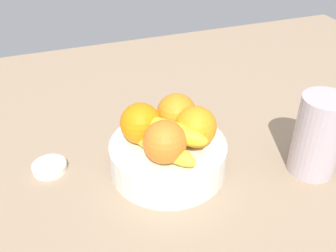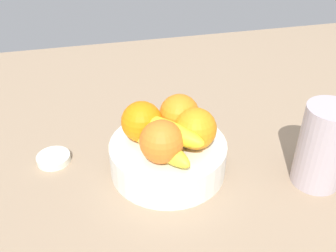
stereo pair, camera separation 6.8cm
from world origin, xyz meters
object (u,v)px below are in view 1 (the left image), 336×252
at_px(thermos_tumbler, 318,136).
at_px(jar_lid, 50,167).
at_px(fruit_bowl, 168,157).
at_px(orange_back_left, 196,127).
at_px(banana_bunch, 161,137).
at_px(orange_front_right, 141,123).
at_px(orange_center, 165,142).
at_px(orange_front_left, 175,113).

relative_size(thermos_tumbler, jar_lid, 2.41).
xyz_separation_m(fruit_bowl, jar_lid, (0.22, -0.08, -0.02)).
relative_size(orange_back_left, banana_bunch, 0.46).
xyz_separation_m(orange_front_right, orange_center, (-0.02, 0.07, 0.00)).
height_order(banana_bunch, jar_lid, banana_bunch).
distance_m(orange_front_left, orange_front_right, 0.07).
height_order(fruit_bowl, orange_back_left, orange_back_left).
bearing_deg(fruit_bowl, orange_front_left, -128.10).
bearing_deg(banana_bunch, orange_front_right, -61.21).
height_order(orange_front_left, orange_front_right, same).
bearing_deg(orange_center, orange_front_right, -72.43).
height_order(orange_center, jar_lid, orange_center).
height_order(fruit_bowl, banana_bunch, banana_bunch).
bearing_deg(banana_bunch, orange_center, 84.27).
relative_size(orange_front_left, jar_lid, 1.16).
height_order(orange_front_right, banana_bunch, orange_front_right).
xyz_separation_m(orange_front_right, orange_back_left, (-0.09, 0.05, 0.00)).
distance_m(orange_front_left, orange_back_left, 0.06).
bearing_deg(orange_front_right, fruit_bowl, 148.54).
height_order(fruit_bowl, orange_center, orange_center).
bearing_deg(fruit_bowl, banana_bunch, 42.96).
bearing_deg(orange_center, jar_lid, -31.61).
bearing_deg(banana_bunch, fruit_bowl, -137.04).
bearing_deg(banana_bunch, orange_back_left, 179.24).
relative_size(orange_front_left, orange_front_right, 1.00).
distance_m(banana_bunch, thermos_tumbler, 0.30).
bearing_deg(orange_front_right, orange_front_left, -172.29).
bearing_deg(banana_bunch, thermos_tumbler, 164.61).
relative_size(orange_front_right, thermos_tumbler, 0.48).
xyz_separation_m(orange_front_left, orange_front_right, (0.07, 0.01, 0.00)).
bearing_deg(orange_center, fruit_bowl, -116.88).
height_order(orange_front_right, orange_back_left, same).
height_order(orange_front_left, thermos_tumbler, thermos_tumbler).
bearing_deg(orange_back_left, orange_front_right, -26.71).
xyz_separation_m(orange_front_left, orange_back_left, (-0.02, 0.06, 0.00)).
bearing_deg(orange_back_left, fruit_bowl, -21.88).
bearing_deg(orange_front_left, thermos_tumbler, 150.54).
relative_size(fruit_bowl, thermos_tumbler, 1.38).
height_order(orange_back_left, thermos_tumbler, thermos_tumbler).
relative_size(orange_front_left, thermos_tumbler, 0.48).
height_order(thermos_tumbler, jar_lid, thermos_tumbler).
distance_m(orange_front_right, jar_lid, 0.21).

